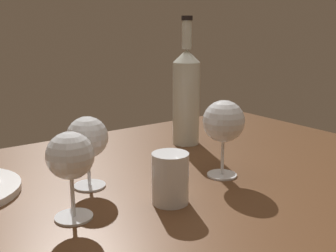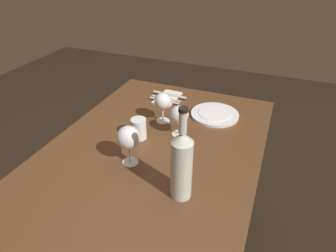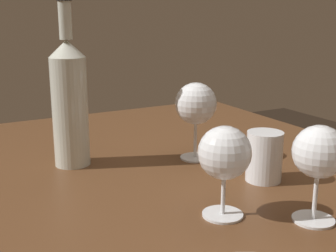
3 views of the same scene
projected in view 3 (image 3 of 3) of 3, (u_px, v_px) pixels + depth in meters
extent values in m
cube|color=#56351E|center=(205.00, 187.00, 0.89)|extent=(1.30, 0.90, 0.04)
cylinder|color=#412816|center=(204.00, 209.00, 1.65)|extent=(0.06, 0.06, 0.70)
cylinder|color=white|center=(313.00, 219.00, 0.71)|extent=(0.07, 0.07, 0.00)
cylinder|color=white|center=(315.00, 196.00, 0.70)|extent=(0.01, 0.01, 0.08)
sphere|color=white|center=(319.00, 152.00, 0.68)|extent=(0.08, 0.08, 0.08)
cylinder|color=#510A14|center=(319.00, 155.00, 0.68)|extent=(0.06, 0.06, 0.02)
cylinder|color=white|center=(223.00, 214.00, 0.72)|extent=(0.07, 0.07, 0.00)
cylinder|color=white|center=(223.00, 194.00, 0.72)|extent=(0.01, 0.01, 0.07)
sphere|color=white|center=(225.00, 153.00, 0.70)|extent=(0.08, 0.08, 0.08)
cylinder|color=#510A14|center=(225.00, 155.00, 0.70)|extent=(0.07, 0.07, 0.02)
cylinder|color=white|center=(195.00, 158.00, 1.00)|extent=(0.07, 0.07, 0.00)
cylinder|color=white|center=(195.00, 139.00, 0.99)|extent=(0.01, 0.01, 0.08)
sphere|color=white|center=(196.00, 103.00, 0.97)|extent=(0.09, 0.09, 0.09)
cylinder|color=#510A14|center=(196.00, 105.00, 0.97)|extent=(0.07, 0.07, 0.03)
cylinder|color=silver|center=(70.00, 112.00, 0.94)|extent=(0.07, 0.07, 0.23)
cone|color=silver|center=(67.00, 48.00, 0.90)|extent=(0.07, 0.07, 0.04)
cylinder|color=silver|center=(65.00, 20.00, 0.89)|extent=(0.03, 0.03, 0.07)
cylinder|color=white|center=(264.00, 156.00, 0.86)|extent=(0.07, 0.07, 0.10)
cylinder|color=silver|center=(264.00, 162.00, 0.87)|extent=(0.06, 0.06, 0.06)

